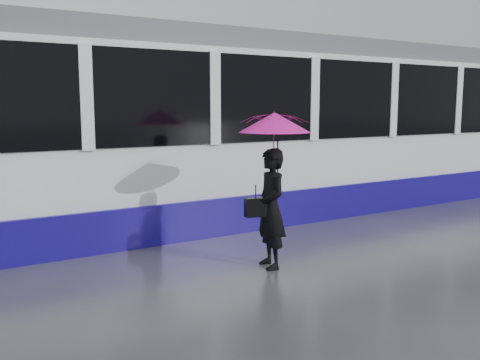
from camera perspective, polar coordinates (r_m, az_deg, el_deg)
ground at (r=7.22m, az=-2.95°, el=-8.91°), size 90.00×90.00×0.00m
rails at (r=9.41m, az=-10.42°, el=-4.96°), size 34.00×1.51×0.02m
tram at (r=8.95m, az=-15.06°, el=4.77°), size 26.00×2.56×3.35m
woman at (r=6.91m, az=3.29°, el=-3.05°), size 0.48×0.63×1.56m
umbrella at (r=6.82m, az=3.70°, el=4.66°), size 1.09×1.09×1.05m
handbag at (r=6.79m, az=1.68°, el=-2.90°), size 0.30×0.18×0.42m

